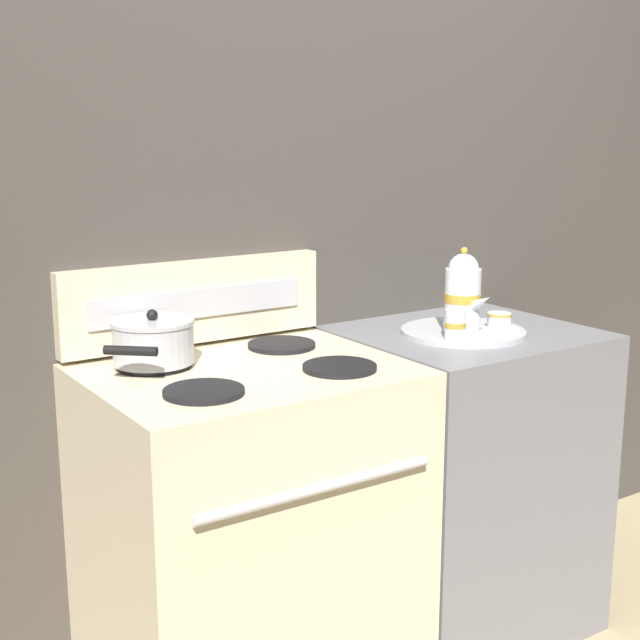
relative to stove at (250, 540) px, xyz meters
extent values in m
cube|color=#423D38|center=(0.34, 0.33, 0.64)|extent=(6.00, 0.05, 2.20)
cube|color=beige|center=(0.00, 0.00, 0.00)|extent=(0.76, 0.60, 0.91)
cylinder|color=silver|center=(0.00, -0.32, 0.25)|extent=(0.61, 0.02, 0.02)
cylinder|color=black|center=(-0.18, 0.14, 0.46)|extent=(0.18, 0.18, 0.01)
cylinder|color=black|center=(0.18, 0.14, 0.46)|extent=(0.18, 0.18, 0.01)
cylinder|color=black|center=(-0.18, -0.14, 0.46)|extent=(0.18, 0.18, 0.01)
cylinder|color=black|center=(0.18, -0.14, 0.46)|extent=(0.18, 0.18, 0.01)
cube|color=beige|center=(0.00, 0.28, 0.58)|extent=(0.75, 0.05, 0.22)
cube|color=#B7B7BC|center=(0.00, 0.25, 0.58)|extent=(0.61, 0.01, 0.08)
cube|color=slate|center=(0.73, 0.00, 0.00)|extent=(0.68, 0.60, 0.91)
cylinder|color=#B7B7BC|center=(-0.18, 0.14, 0.51)|extent=(0.20, 0.20, 0.10)
cylinder|color=#B7B7BC|center=(-0.18, 0.14, 0.57)|extent=(0.20, 0.20, 0.01)
sphere|color=black|center=(-0.18, 0.14, 0.59)|extent=(0.03, 0.03, 0.03)
cylinder|color=black|center=(-0.29, 0.02, 0.54)|extent=(0.11, 0.10, 0.02)
cylinder|color=#B2B2B7|center=(0.69, -0.02, 0.46)|extent=(0.35, 0.35, 0.01)
cylinder|color=silver|center=(0.67, -0.04, 0.56)|extent=(0.10, 0.10, 0.18)
cylinder|color=gold|center=(0.67, -0.04, 0.57)|extent=(0.10, 0.10, 0.03)
sphere|color=silver|center=(0.67, -0.04, 0.65)|extent=(0.08, 0.08, 0.08)
sphere|color=gold|center=(0.67, -0.04, 0.70)|extent=(0.02, 0.02, 0.02)
cone|color=silver|center=(0.67, -0.12, 0.57)|extent=(0.03, 0.08, 0.06)
cylinder|color=silver|center=(0.75, 0.07, 0.47)|extent=(0.11, 0.11, 0.01)
cylinder|color=silver|center=(0.75, 0.07, 0.49)|extent=(0.07, 0.07, 0.04)
cylinder|color=gold|center=(0.75, 0.07, 0.51)|extent=(0.07, 0.07, 0.01)
cylinder|color=silver|center=(0.78, -0.07, 0.47)|extent=(0.11, 0.11, 0.01)
cylinder|color=silver|center=(0.78, -0.07, 0.49)|extent=(0.07, 0.07, 0.04)
cylinder|color=gold|center=(0.78, -0.07, 0.51)|extent=(0.07, 0.07, 0.01)
cylinder|color=silver|center=(0.59, -0.10, 0.51)|extent=(0.06, 0.06, 0.08)
cylinder|color=gold|center=(0.59, -0.10, 0.51)|extent=(0.06, 0.06, 0.01)
camera|label=1|loc=(-1.02, -1.84, 1.03)|focal=50.00mm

